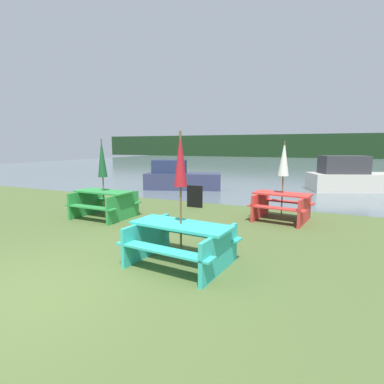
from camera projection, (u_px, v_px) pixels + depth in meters
The scene contains 12 objects.
ground_plane at pixel (34, 294), 4.30m from camera, with size 60.00×60.00×0.00m, color #516633.
water at pixel (289, 164), 33.56m from camera, with size 60.00×50.00×0.00m.
far_treeline at pixel (303, 146), 51.30m from camera, with size 80.00×1.60×4.00m.
picnic_table_teal at pixel (181, 239), 5.33m from camera, with size 1.93×1.56×0.75m.
picnic_table_green at pixel (104, 202), 8.79m from camera, with size 1.73×1.44×0.80m.
picnic_table_red at pixel (282, 204), 8.47m from camera, with size 1.71×1.58×0.79m.
umbrella_darkgreen at pixel (102, 159), 8.59m from camera, with size 0.26×0.26×2.30m.
umbrella_crimson at pixel (181, 161), 5.12m from camera, with size 0.23×0.23×2.36m.
umbrella_white at pixel (284, 159), 8.27m from camera, with size 0.30×0.30×2.23m.
boat at pixel (180, 178), 14.52m from camera, with size 3.85×2.36×1.41m.
boat_second at pixel (356, 178), 13.95m from camera, with size 4.83×3.21×1.64m.
signboard at pixel (195, 196), 10.27m from camera, with size 0.55×0.08×0.75m.
Camera 1 is at (3.72, -2.75, 2.12)m, focal length 28.00 mm.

